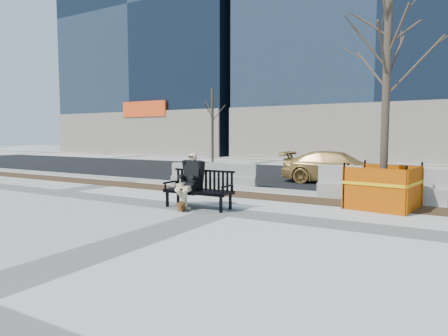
# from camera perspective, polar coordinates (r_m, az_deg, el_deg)

# --- Properties ---
(ground) EXTENTS (120.00, 120.00, 0.00)m
(ground) POSITION_cam_1_polar(r_m,az_deg,el_deg) (9.58, -0.43, -6.25)
(ground) COLOR beige
(ground) RESTS_ON ground
(mulch_strip) EXTENTS (40.00, 1.20, 0.02)m
(mulch_strip) POSITION_cam_1_polar(r_m,az_deg,el_deg) (11.85, 6.02, -4.11)
(mulch_strip) COLOR #47301C
(mulch_strip) RESTS_ON ground
(asphalt_street) EXTENTS (60.00, 10.40, 0.01)m
(asphalt_street) POSITION_cam_1_polar(r_m,az_deg,el_deg) (17.65, 14.33, -1.30)
(asphalt_street) COLOR black
(asphalt_street) RESTS_ON ground
(curb) EXTENTS (60.00, 0.25, 0.12)m
(curb) POSITION_cam_1_polar(r_m,az_deg,el_deg) (12.71, 7.78, -3.28)
(curb) COLOR #9E9B93
(curb) RESTS_ON ground
(building_left) EXTENTS (20.00, 12.00, 28.00)m
(building_left) POSITION_cam_1_polar(r_m,az_deg,el_deg) (45.03, -8.12, 20.43)
(building_left) COLOR #192333
(building_left) RESTS_ON ground
(bench) EXTENTS (1.82, 0.69, 0.96)m
(bench) POSITION_cam_1_polar(r_m,az_deg,el_deg) (10.01, -3.73, -5.78)
(bench) COLOR black
(bench) RESTS_ON ground
(seated_man) EXTENTS (0.62, 1.01, 1.39)m
(seated_man) POSITION_cam_1_polar(r_m,az_deg,el_deg) (10.18, -4.74, -5.60)
(seated_man) COLOR black
(seated_man) RESTS_ON ground
(tree_fence) EXTENTS (2.63, 2.63, 5.75)m
(tree_fence) POSITION_cam_1_polar(r_m,az_deg,el_deg) (10.75, 21.84, -5.38)
(tree_fence) COLOR #E15800
(tree_fence) RESTS_ON ground
(sedan) EXTENTS (4.26, 1.92, 1.21)m
(sedan) POSITION_cam_1_polar(r_m,az_deg,el_deg) (15.60, 15.95, -2.14)
(sedan) COLOR #AB8240
(sedan) RESTS_ON ground
(jersey_barrier_left) EXTENTS (3.01, 1.49, 0.85)m
(jersey_barrier_left) POSITION_cam_1_polar(r_m,az_deg,el_deg) (13.85, -1.47, -2.81)
(jersey_barrier_left) COLOR #A5A29A
(jersey_barrier_left) RESTS_ON ground
(jersey_barrier_right) EXTENTS (3.37, 0.86, 0.96)m
(jersey_barrier_right) POSITION_cam_1_polar(r_m,az_deg,el_deg) (11.93, 21.40, -4.38)
(jersey_barrier_right) COLOR #A7A59D
(jersey_barrier_right) RESTS_ON ground
(far_tree_left) EXTENTS (2.50, 2.50, 5.37)m
(far_tree_left) POSITION_cam_1_polar(r_m,az_deg,el_deg) (26.89, -1.66, 0.89)
(far_tree_left) COLOR #42392A
(far_tree_left) RESTS_ON ground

